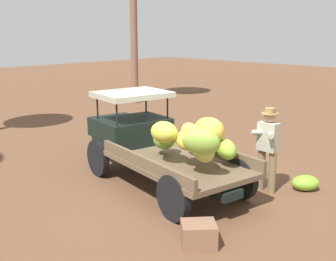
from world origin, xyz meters
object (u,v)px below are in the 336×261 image
at_px(truck, 158,141).
at_px(wooden_crate, 199,234).
at_px(loose_banana_bunch, 305,183).
at_px(farmer, 268,145).

relative_size(truck, wooden_crate, 8.88).
bearing_deg(loose_banana_bunch, farmer, 48.08).
height_order(truck, farmer, truck).
xyz_separation_m(farmer, loose_banana_bunch, (-0.55, -0.61, -0.82)).
bearing_deg(wooden_crate, truck, -31.20).
distance_m(truck, loose_banana_bunch, 3.13).
bearing_deg(farmer, wooden_crate, 12.60).
bearing_deg(truck, farmer, -137.82).
xyz_separation_m(truck, farmer, (-1.88, -1.21, 0.05)).
height_order(farmer, loose_banana_bunch, farmer).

